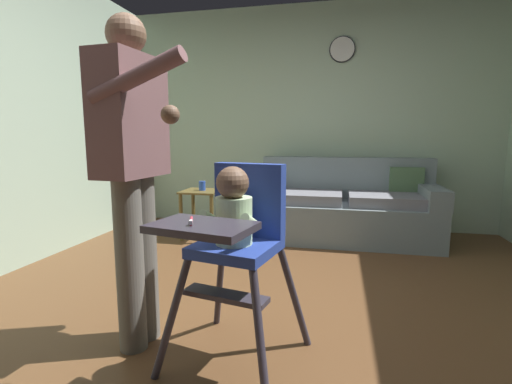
{
  "coord_description": "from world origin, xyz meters",
  "views": [
    {
      "loc": [
        0.4,
        -2.08,
        1.09
      ],
      "look_at": [
        -0.03,
        -0.16,
        0.8
      ],
      "focal_mm": 26.08,
      "sensor_mm": 36.0,
      "label": 1
    }
  ],
  "objects": [
    {
      "name": "high_chair",
      "position": [
        -0.06,
        -0.45,
        0.67
      ],
      "size": [
        0.71,
        0.81,
        0.97
      ],
      "rotation": [
        0.0,
        0.0,
        -1.77
      ],
      "color": "#342F3C",
      "rests_on": "ground"
    },
    {
      "name": "ground",
      "position": [
        0.0,
        0.0,
        -0.05
      ],
      "size": [
        5.95,
        6.51,
        0.1
      ],
      "primitive_type": "cube",
      "color": "brown"
    },
    {
      "name": "wall_clock",
      "position": [
        0.4,
        2.44,
        2.08
      ],
      "size": [
        0.29,
        0.04,
        0.29
      ],
      "color": "white"
    },
    {
      "name": "adult_standing",
      "position": [
        -0.6,
        -0.41,
        0.95
      ],
      "size": [
        0.51,
        0.52,
        1.67
      ],
      "rotation": [
        0.0,
        0.0,
        -0.08
      ],
      "color": "#65625A",
      "rests_on": "ground"
    },
    {
      "name": "couch",
      "position": [
        0.49,
        1.97,
        0.33
      ],
      "size": [
        1.88,
        0.86,
        0.86
      ],
      "rotation": [
        0.0,
        0.0,
        -1.57
      ],
      "color": "slate",
      "rests_on": "ground"
    },
    {
      "name": "wall_far",
      "position": [
        0.0,
        2.49,
        1.31
      ],
      "size": [
        5.15,
        0.06,
        2.61
      ],
      "primitive_type": "cube",
      "color": "#AEC8AC",
      "rests_on": "ground"
    },
    {
      "name": "side_table",
      "position": [
        -1.03,
        1.64,
        0.38
      ],
      "size": [
        0.4,
        0.4,
        0.52
      ],
      "color": "brown",
      "rests_on": "ground"
    },
    {
      "name": "sippy_cup",
      "position": [
        -1.02,
        1.64,
        0.57
      ],
      "size": [
        0.07,
        0.07,
        0.1
      ],
      "primitive_type": "cylinder",
      "color": "#284CB7",
      "rests_on": "side_table"
    }
  ]
}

